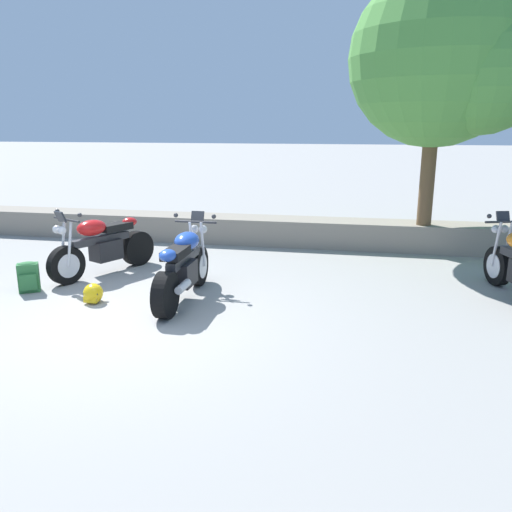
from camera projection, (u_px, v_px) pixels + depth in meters
name	position (u px, v px, depth m)	size (l,w,h in m)	color
ground_plane	(117.00, 321.00, 6.65)	(120.00, 120.00, 0.00)	gray
stone_wall	(216.00, 228.00, 11.14)	(36.00, 0.80, 0.55)	gray
motorcycle_red_near_left	(102.00, 246.00, 8.62)	(1.12, 1.92, 1.18)	black
motorcycle_blue_centre	(184.00, 267.00, 7.38)	(0.67, 2.06, 1.18)	black
rider_backpack	(29.00, 276.00, 7.77)	(0.35, 0.34, 0.47)	#2D6B38
rider_helmet	(93.00, 293.00, 7.31)	(0.28, 0.28, 0.28)	yellow
leafy_tree_far_left	(447.00, 62.00, 9.24)	(3.38, 3.21, 4.70)	brown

